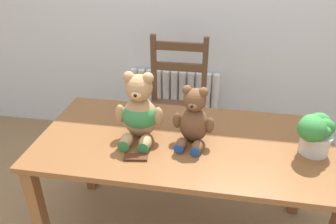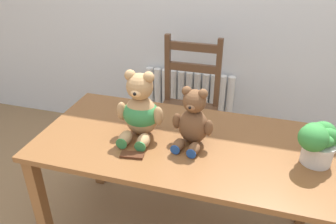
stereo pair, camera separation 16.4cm
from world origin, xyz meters
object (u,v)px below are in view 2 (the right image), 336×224
object	(u,v)px
teddy_bear_left	(140,111)
potted_plant	(318,141)
wooden_chair_behind	(188,108)
teddy_bear_right	(193,121)
chocolate_bar	(132,155)

from	to	relation	value
teddy_bear_left	potted_plant	bearing A→B (deg)	178.81
wooden_chair_behind	potted_plant	xyz separation A→B (m)	(0.78, -0.78, 0.35)
teddy_bear_right	chocolate_bar	world-z (taller)	teddy_bear_right
potted_plant	teddy_bear_right	bearing A→B (deg)	-179.72
teddy_bear_left	chocolate_bar	bearing A→B (deg)	96.11
teddy_bear_right	wooden_chair_behind	bearing A→B (deg)	-68.31
wooden_chair_behind	teddy_bear_left	bearing A→B (deg)	84.53
teddy_bear_left	teddy_bear_right	world-z (taller)	teddy_bear_left
wooden_chair_behind	teddy_bear_left	size ratio (longest dim) A/B	2.78
teddy_bear_left	potted_plant	xyz separation A→B (m)	(0.86, 0.00, -0.02)
teddy_bear_left	potted_plant	distance (m)	0.86
wooden_chair_behind	teddy_bear_left	distance (m)	0.87
wooden_chair_behind	chocolate_bar	world-z (taller)	wooden_chair_behind
teddy_bear_left	potted_plant	world-z (taller)	teddy_bear_left
potted_plant	chocolate_bar	xyz separation A→B (m)	(-0.83, -0.20, -0.11)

